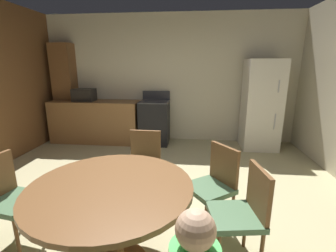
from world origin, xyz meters
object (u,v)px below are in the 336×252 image
Objects in this scene: refrigerator at (261,105)px; chair_north at (144,162)px; chair_east at (243,211)px; chair_northeast at (215,182)px; microwave at (84,95)px; dining_table at (112,203)px; chair_west at (8,196)px; oven_range at (155,122)px.

refrigerator is 2.91m from chair_north.
chair_northeast is (-0.19, 0.46, 0.00)m from chair_east.
refrigerator is at bearing 139.90° from chair_north.
microwave reaches higher than chair_north.
chair_west reaches higher than dining_table.
dining_table is at bearing -86.72° from oven_range.
chair_west is at bearing -134.69° from refrigerator.
microwave reaches higher than oven_range.
dining_table is (-1.96, -3.21, -0.27)m from refrigerator.
microwave is 3.20m from chair_west.
oven_range is at bearing 0.14° from microwave.
chair_west is at bearing -105.46° from oven_range.
microwave is 0.51× the size of chair_west.
chair_north is at bearing -131.90° from refrigerator.
microwave is at bearing -81.94° from chair_northeast.
microwave is at bearing -139.83° from chair_north.
chair_northeast is at bearing 22.66° from chair_west.
refrigerator is (2.15, -0.05, 0.41)m from oven_range.
chair_northeast is at bearing -113.28° from refrigerator.
chair_north is (0.22, -2.20, 0.03)m from oven_range.
dining_table is 1.06m from chair_west.
refrigerator is 2.02× the size of chair_north.
refrigerator is at bearing -115.57° from chair_east.
chair_northeast is at bearing -68.50° from oven_range.
microwave is at bearing 111.39° from chair_west.
chair_east is at bearing 76.30° from chair_northeast.
microwave is 4.18m from chair_east.
chair_northeast is at bearing 63.97° from chair_north.
chair_northeast is at bearing 36.15° from dining_table.
chair_east is (1.04, 0.16, -0.11)m from dining_table.
chair_north is at bearing 88.20° from dining_table.
refrigerator is 2.02× the size of chair_west.
refrigerator reaches higher than chair_west.
oven_range reaches higher than chair_east.
oven_range is 3.21m from chair_west.
oven_range is 3.27m from dining_table.
chair_north is (-0.82, 0.43, 0.00)m from chair_northeast.
chair_east is 1.00× the size of chair_west.
dining_table is at bearing -0.00° from chair_north.
oven_range is at bearing -104.64° from chair_northeast.
oven_range is 0.62× the size of refrigerator.
chair_east is 1.00× the size of chair_north.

